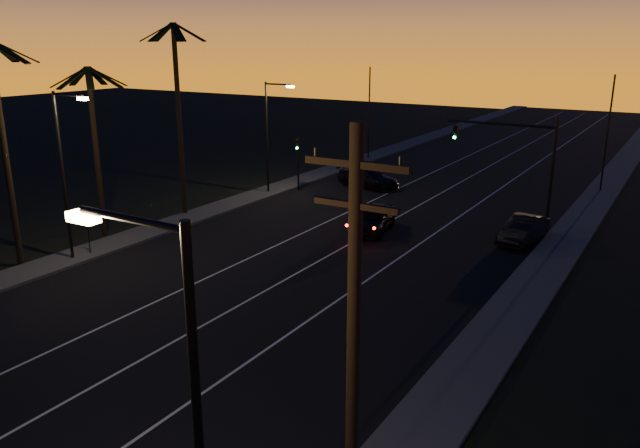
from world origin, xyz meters
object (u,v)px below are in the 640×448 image
Objects in this scene: lead_car at (374,218)px; cross_car at (369,178)px; utility_pole at (353,350)px; right_car at (523,229)px; signal_mast at (516,149)px.

cross_car is (-5.81, 10.67, -0.05)m from lead_car.
right_car is at bearing 95.73° from utility_pole.
lead_car is 1.19× the size of right_car.
utility_pole reaches higher than signal_mast.
lead_car is 8.88m from right_car.
cross_car reaches higher than right_car.
signal_mast is 1.26× the size of lead_car.
signal_mast is 10.23m from lead_car.
signal_mast is at bearing 98.47° from utility_pole.
utility_pole reaches higher than cross_car.
utility_pole is 30.33m from signal_mast.
signal_mast is 1.49× the size of right_car.
right_car is (8.47, 2.66, -0.07)m from lead_car.
lead_car is at bearing -162.56° from right_car.
right_car is (-2.60, 25.91, -4.55)m from utility_pole.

